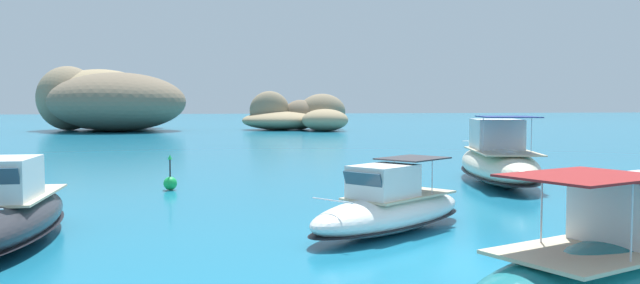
# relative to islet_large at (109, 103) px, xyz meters

# --- Properties ---
(ground_plane) EXTENTS (400.00, 400.00, 0.00)m
(ground_plane) POSITION_rel_islet_large_xyz_m (17.70, -75.93, -3.57)
(ground_plane) COLOR #197093
(islet_large) EXTENTS (22.60, 24.32, 8.42)m
(islet_large) POSITION_rel_islet_large_xyz_m (0.00, 0.00, 0.00)
(islet_large) COLOR #84755B
(islet_large) RESTS_ON ground
(islet_small) EXTENTS (15.61, 14.85, 5.18)m
(islet_small) POSITION_rel_islet_large_xyz_m (24.73, -3.81, -1.72)
(islet_small) COLOR #84755B
(islet_small) RESTS_ON ground
(motorboat_charcoal) EXTENTS (2.44, 7.67, 2.25)m
(motorboat_charcoal) POSITION_rel_islet_large_xyz_m (6.46, -71.57, -2.81)
(motorboat_charcoal) COLOR #2D2D33
(motorboat_charcoal) RESTS_ON ground
(motorboat_white) EXTENTS (6.33, 5.43, 2.03)m
(motorboat_white) POSITION_rel_islet_large_xyz_m (16.57, -71.98, -2.92)
(motorboat_white) COLOR white
(motorboat_white) RESTS_ON ground
(motorboat_cream) EXTENTS (5.25, 10.18, 3.06)m
(motorboat_cream) POSITION_rel_islet_large_xyz_m (24.64, -62.24, -2.60)
(motorboat_cream) COLOR beige
(motorboat_cream) RESTS_ON ground
(motorboat_teal) EXTENTS (8.23, 5.12, 2.48)m
(motorboat_teal) POSITION_rel_islet_large_xyz_m (18.64, -79.45, -2.78)
(motorboat_teal) COLOR #19727A
(motorboat_teal) RESTS_ON ground
(channel_buoy) EXTENTS (0.56, 0.56, 1.48)m
(channel_buoy) POSITION_rel_islet_large_xyz_m (10.19, -61.83, -3.23)
(channel_buoy) COLOR green
(channel_buoy) RESTS_ON ground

